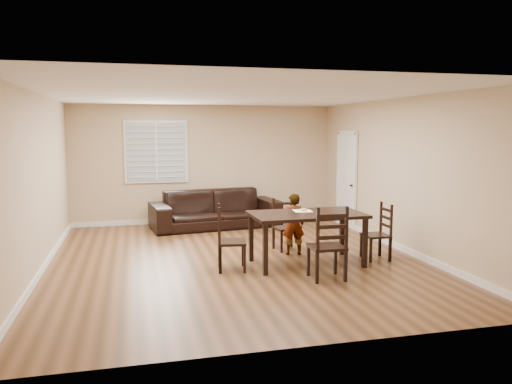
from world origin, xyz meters
TOP-DOWN VIEW (x-y plane):
  - ground at (0.00, 0.00)m, footprint 7.00×7.00m
  - room at (0.04, 0.18)m, footprint 6.04×7.04m
  - dining_table at (1.05, -0.59)m, footprint 1.80×1.04m
  - chair_near at (1.01, 0.52)m, footprint 0.47×0.45m
  - chair_far at (1.06, -1.53)m, footprint 0.50×0.47m
  - chair_left at (-0.29, -0.60)m, footprint 0.48×0.51m
  - chair_right at (2.38, -0.57)m, footprint 0.40×0.43m
  - child at (1.03, 0.05)m, footprint 0.42×0.30m
  - napkin at (1.04, -0.39)m, footprint 0.31×0.31m
  - donut at (1.06, -0.39)m, footprint 0.11×0.11m
  - sofa at (0.12, 2.78)m, footprint 2.92×1.45m

SIDE VIEW (x-z plane):
  - ground at x=0.00m, z-range 0.00..0.00m
  - sofa at x=0.12m, z-range 0.00..0.82m
  - chair_near at x=1.01m, z-range -0.04..0.88m
  - chair_right at x=2.38m, z-range -0.04..0.90m
  - chair_left at x=-0.29m, z-range -0.05..0.96m
  - chair_far at x=1.06m, z-range -0.05..1.03m
  - child at x=1.03m, z-range 0.00..1.07m
  - dining_table at x=1.05m, z-range 0.33..1.16m
  - napkin at x=1.04m, z-range 0.83..0.84m
  - donut at x=1.06m, z-range 0.84..0.88m
  - room at x=0.04m, z-range 0.45..3.17m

